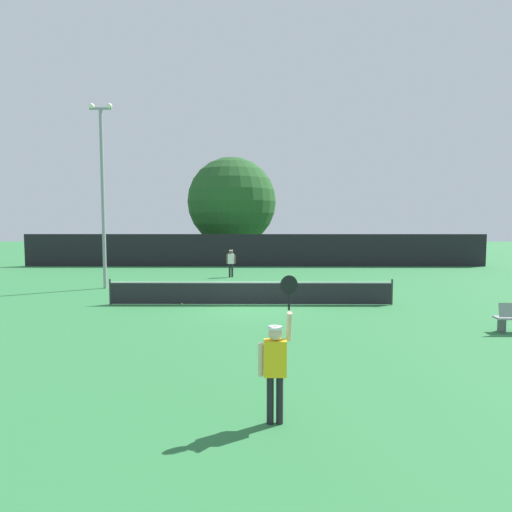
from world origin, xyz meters
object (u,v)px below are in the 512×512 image
at_px(player_serving, 276,359).
at_px(light_pole, 103,186).
at_px(parked_car_near, 171,252).
at_px(large_tree, 232,202).
at_px(tennis_ball, 182,304).
at_px(player_receiving, 231,261).
at_px(parked_car_mid, 330,251).

xyz_separation_m(player_serving, light_pole, (-8.25, 15.18, 4.16)).
bearing_deg(parked_car_near, large_tree, 3.40).
bearing_deg(tennis_ball, player_receiving, 80.98).
bearing_deg(large_tree, tennis_ball, -92.03).
bearing_deg(light_pole, parked_car_mid, 50.52).
bearing_deg(light_pole, parked_car_near, 90.00).
height_order(tennis_ball, light_pole, light_pole).
xyz_separation_m(player_receiving, light_pole, (-6.23, -4.66, 4.23)).
distance_m(light_pole, parked_car_near, 17.38).
distance_m(player_serving, large_tree, 32.57).
bearing_deg(parked_car_near, player_receiving, -61.67).
height_order(tennis_ball, parked_car_near, parked_car_near).
bearing_deg(light_pole, player_serving, -61.48).
distance_m(player_serving, player_receiving, 19.94).
bearing_deg(player_serving, player_receiving, 95.83).
height_order(player_receiving, light_pole, light_pole).
height_order(player_serving, parked_car_near, player_serving).
bearing_deg(parked_car_mid, player_receiving, -117.57).
height_order(player_receiving, tennis_ball, player_receiving).
distance_m(large_tree, parked_car_near, 7.11).
bearing_deg(tennis_ball, player_serving, -71.93).
height_order(player_serving, light_pole, light_pole).
height_order(player_serving, parked_car_mid, player_serving).
relative_size(player_serving, player_receiving, 1.49).
relative_size(parked_car_near, parked_car_mid, 0.97).
xyz_separation_m(player_serving, parked_car_mid, (6.29, 32.84, -0.33)).
height_order(light_pole, parked_car_mid, light_pole).
bearing_deg(tennis_ball, light_pole, 136.58).
bearing_deg(large_tree, parked_car_mid, 4.12).
height_order(tennis_ball, parked_car_mid, parked_car_mid).
height_order(player_receiving, parked_car_mid, same).
relative_size(player_serving, large_tree, 0.27).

